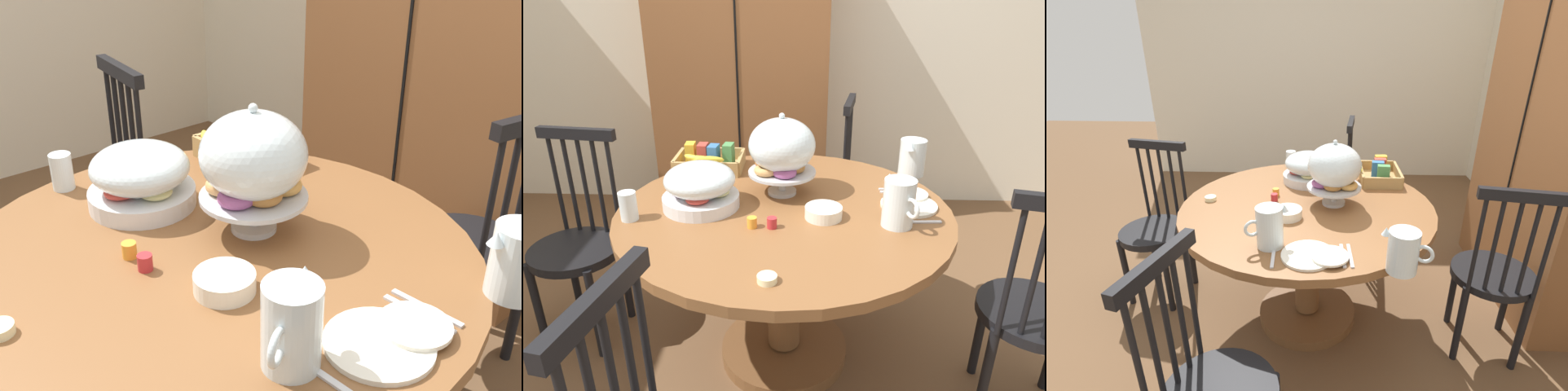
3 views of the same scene
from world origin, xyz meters
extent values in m
plane|color=brown|center=(0.00, 0.00, 0.00)|extent=(10.00, 10.00, 0.00)
cube|color=silver|center=(-2.43, 0.36, 1.30)|extent=(0.06, 4.32, 2.60)
cube|color=brown|center=(-0.29, 1.50, 0.95)|extent=(1.10, 0.56, 1.90)
cube|color=black|center=(-0.29, 1.22, 1.04)|extent=(0.01, 0.01, 1.52)
cylinder|color=brown|center=(0.04, 0.04, 0.72)|extent=(1.31, 1.31, 0.04)
cylinder|color=brown|center=(0.04, 0.04, 0.39)|extent=(0.14, 0.14, 0.63)
cylinder|color=brown|center=(0.04, 0.04, 0.03)|extent=(0.56, 0.56, 0.06)
cylinder|color=black|center=(-0.91, 0.16, 0.45)|extent=(0.40, 0.40, 0.04)
cylinder|color=black|center=(-1.07, 0.04, 0.23)|extent=(0.04, 0.04, 0.45)
cylinder|color=black|center=(-0.79, 0.00, 0.23)|extent=(0.04, 0.04, 0.45)
cylinder|color=black|center=(-1.03, 0.32, 0.23)|extent=(0.04, 0.04, 0.45)
cylinder|color=black|center=(-0.75, 0.28, 0.23)|extent=(0.04, 0.04, 0.45)
cylinder|color=black|center=(-1.03, 0.34, 0.69)|extent=(0.02, 0.02, 0.48)
cylinder|color=black|center=(-0.96, 0.33, 0.69)|extent=(0.02, 0.02, 0.48)
cylinder|color=black|center=(-0.89, 0.32, 0.69)|extent=(0.02, 0.02, 0.48)
cylinder|color=black|center=(-0.82, 0.31, 0.69)|extent=(0.02, 0.02, 0.48)
cylinder|color=black|center=(-0.75, 0.30, 0.69)|extent=(0.02, 0.02, 0.48)
cube|color=black|center=(-0.89, 0.32, 0.95)|extent=(0.36, 0.08, 0.05)
cylinder|color=black|center=(-0.15, -0.89, 0.45)|extent=(0.40, 0.40, 0.04)
cylinder|color=black|center=(-0.04, -1.06, 0.23)|extent=(0.04, 0.04, 0.45)
cylinder|color=black|center=(0.02, -0.78, 0.23)|extent=(0.04, 0.04, 0.45)
cylinder|color=black|center=(-0.31, -1.00, 0.23)|extent=(0.04, 0.04, 0.45)
cylinder|color=black|center=(-0.26, -0.73, 0.23)|extent=(0.04, 0.04, 0.45)
cylinder|color=black|center=(-0.33, -1.00, 0.69)|extent=(0.02, 0.02, 0.48)
cylinder|color=black|center=(-0.32, -0.93, 0.69)|extent=(0.02, 0.02, 0.48)
cylinder|color=black|center=(-0.30, -0.86, 0.69)|extent=(0.02, 0.02, 0.48)
cylinder|color=black|center=(-0.29, -0.79, 0.69)|extent=(0.02, 0.02, 0.48)
cylinder|color=black|center=(-0.28, -0.73, 0.69)|extent=(0.02, 0.02, 0.48)
cube|color=black|center=(-0.30, -0.86, 0.95)|extent=(0.10, 0.36, 0.05)
cylinder|color=black|center=(1.05, -0.40, 0.69)|extent=(0.02, 0.02, 0.48)
cylinder|color=black|center=(0.98, -0.39, 0.69)|extent=(0.02, 0.02, 0.48)
cylinder|color=black|center=(0.91, -0.37, 0.69)|extent=(0.02, 0.02, 0.48)
cylinder|color=black|center=(0.85, -0.35, 0.69)|extent=(0.02, 0.02, 0.48)
cylinder|color=black|center=(0.78, -0.33, 0.69)|extent=(0.02, 0.02, 0.48)
cube|color=black|center=(0.91, -0.37, 0.95)|extent=(0.36, 0.13, 0.05)
cylinder|color=black|center=(0.21, 0.98, 0.45)|extent=(0.40, 0.40, 0.04)
cylinder|color=black|center=(0.10, 1.14, 0.23)|extent=(0.04, 0.04, 0.45)
cylinder|color=black|center=(0.05, 0.87, 0.23)|extent=(0.04, 0.04, 0.45)
cylinder|color=black|center=(0.37, 1.09, 0.23)|extent=(0.04, 0.04, 0.45)
cylinder|color=black|center=(0.32, 0.82, 0.23)|extent=(0.04, 0.04, 0.45)
cylinder|color=black|center=(0.39, 1.09, 0.69)|extent=(0.02, 0.02, 0.48)
cylinder|color=black|center=(0.38, 1.02, 0.69)|extent=(0.02, 0.02, 0.48)
cylinder|color=black|center=(0.37, 0.95, 0.69)|extent=(0.02, 0.02, 0.48)
cylinder|color=black|center=(0.35, 0.88, 0.69)|extent=(0.02, 0.02, 0.48)
cylinder|color=black|center=(0.34, 0.81, 0.69)|extent=(0.02, 0.02, 0.48)
cube|color=black|center=(0.37, 0.95, 0.95)|extent=(0.10, 0.36, 0.05)
cylinder|color=silver|center=(0.02, 0.18, 0.75)|extent=(0.12, 0.12, 0.02)
cylinder|color=silver|center=(0.02, 0.18, 0.79)|extent=(0.03, 0.03, 0.09)
cylinder|color=silver|center=(0.02, 0.18, 0.84)|extent=(0.28, 0.28, 0.01)
torus|color=#B27033|center=(0.07, 0.17, 0.86)|extent=(0.10, 0.10, 0.03)
torus|color=#D19347|center=(0.06, 0.25, 0.86)|extent=(0.10, 0.10, 0.03)
torus|color=#935628|center=(-0.05, 0.23, 0.86)|extent=(0.10, 0.10, 0.03)
torus|color=tan|center=(-0.04, 0.13, 0.86)|extent=(0.10, 0.10, 0.03)
torus|color=#994C84|center=(0.04, 0.11, 0.86)|extent=(0.10, 0.10, 0.03)
ellipsoid|color=silver|center=(0.02, 0.18, 0.95)|extent=(0.27, 0.27, 0.22)
sphere|color=silver|center=(0.02, 0.18, 1.07)|extent=(0.02, 0.02, 0.02)
cylinder|color=silver|center=(-0.29, 0.03, 0.77)|extent=(0.30, 0.30, 0.05)
ellipsoid|color=beige|center=(-0.22, 0.04, 0.80)|extent=(0.09, 0.09, 0.03)
ellipsoid|color=#8CBF59|center=(-0.30, 0.10, 0.80)|extent=(0.09, 0.09, 0.03)
ellipsoid|color=#6B2D4C|center=(-0.36, 0.04, 0.80)|extent=(0.09, 0.09, 0.03)
ellipsoid|color=#CC3D33|center=(-0.29, -0.03, 0.80)|extent=(0.09, 0.09, 0.03)
ellipsoid|color=silver|center=(-0.29, 0.03, 0.85)|extent=(0.28, 0.28, 0.13)
cylinder|color=silver|center=(0.45, -0.10, 0.83)|extent=(0.11, 0.11, 0.18)
cylinder|color=orange|center=(0.45, -0.10, 0.80)|extent=(0.10, 0.10, 0.12)
cone|color=silver|center=(0.42, -0.04, 0.90)|extent=(0.05, 0.05, 0.03)
torus|color=silver|center=(0.48, -0.16, 0.84)|extent=(0.05, 0.07, 0.07)
cylinder|color=silver|center=(0.61, 0.42, 0.82)|extent=(0.12, 0.12, 0.17)
cylinder|color=white|center=(0.61, 0.42, 0.80)|extent=(0.10, 0.10, 0.11)
cone|color=silver|center=(0.58, 0.36, 0.89)|extent=(0.05, 0.05, 0.03)
torus|color=silver|center=(0.64, 0.49, 0.83)|extent=(0.04, 0.07, 0.07)
cube|color=tan|center=(-0.33, 0.46, 0.75)|extent=(0.30, 0.22, 0.01)
cube|color=tan|center=(-0.33, 0.35, 0.78)|extent=(0.30, 0.02, 0.07)
cube|color=tan|center=(-0.33, 0.57, 0.78)|extent=(0.30, 0.02, 0.07)
cube|color=tan|center=(-0.48, 0.46, 0.78)|extent=(0.02, 0.22, 0.07)
cube|color=tan|center=(-0.18, 0.46, 0.78)|extent=(0.02, 0.22, 0.07)
cube|color=gold|center=(-0.43, 0.48, 0.81)|extent=(0.05, 0.07, 0.11)
cube|color=#B23D33|center=(-0.36, 0.47, 0.81)|extent=(0.05, 0.07, 0.11)
cube|color=#336BAD|center=(-0.31, 0.45, 0.81)|extent=(0.05, 0.07, 0.11)
cube|color=#47894C|center=(-0.24, 0.47, 0.81)|extent=(0.05, 0.07, 0.11)
ellipsoid|color=yellow|center=(-0.36, 0.32, 0.84)|extent=(0.14, 0.08, 0.05)
ellipsoid|color=yellow|center=(-0.33, 0.32, 0.84)|extent=(0.13, 0.03, 0.05)
ellipsoid|color=yellow|center=(-0.30, 0.32, 0.84)|extent=(0.14, 0.08, 0.05)
cylinder|color=white|center=(0.53, 0.07, 0.75)|extent=(0.22, 0.22, 0.01)
cylinder|color=white|center=(0.55, 0.15, 0.76)|extent=(0.15, 0.15, 0.01)
cylinder|color=white|center=(0.19, -0.05, 0.76)|extent=(0.14, 0.14, 0.04)
cylinder|color=silver|center=(-0.53, -0.09, 0.80)|extent=(0.06, 0.06, 0.11)
cylinder|color=beige|center=(0.01, -0.48, 0.75)|extent=(0.06, 0.06, 0.02)
cylinder|color=#B7282D|center=(0.00, -0.13, 0.76)|extent=(0.04, 0.04, 0.04)
cylinder|color=orange|center=(-0.07, -0.13, 0.76)|extent=(0.04, 0.04, 0.04)
cube|color=silver|center=(0.52, 0.21, 0.74)|extent=(0.17, 0.02, 0.01)
cube|color=silver|center=(0.52, 0.24, 0.74)|extent=(0.17, 0.02, 0.01)
cube|color=silver|center=(0.54, -0.07, 0.74)|extent=(0.17, 0.02, 0.01)
camera|label=1|loc=(1.07, -0.71, 1.53)|focal=41.48mm
camera|label=2|loc=(0.10, -1.62, 1.52)|focal=32.02mm
camera|label=3|loc=(1.82, 0.12, 1.58)|focal=26.13mm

